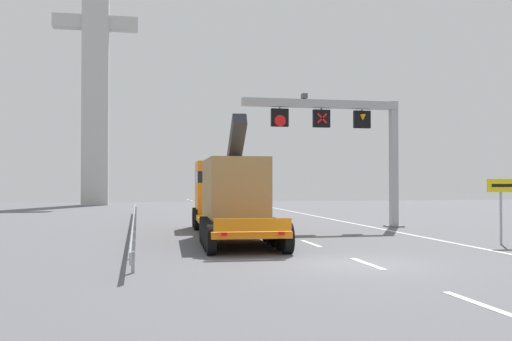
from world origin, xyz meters
The scene contains 8 objects.
ground centered at (0.00, 0.00, 0.00)m, with size 112.00×112.00×0.00m, color #5B5B60.
lane_markings centered at (0.35, 30.10, 0.01)m, with size 0.20×74.79×0.01m.
edge_line_right centered at (6.20, 12.00, 0.01)m, with size 0.20×63.00×0.01m, color silver.
overhead_lane_gantry centered at (4.63, 13.53, 5.55)m, with size 9.16×0.90×7.38m.
heavy_haul_truck_orange centered at (-2.46, 10.38, 1.99)m, with size 3.62×14.16×5.30m.
exit_sign_yellow centered at (7.81, 4.08, 1.99)m, with size 1.30×0.15×2.67m.
guardrail_left centered at (-6.85, 14.11, 0.56)m, with size 0.13×32.22×0.76m.
bridge_pylon_distant centered at (-11.21, 48.29, 16.39)m, with size 9.00×2.00×32.01m.
Camera 1 is at (-6.68, -17.12, 2.57)m, focal length 40.91 mm.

